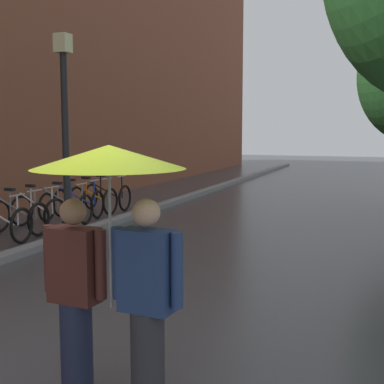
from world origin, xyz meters
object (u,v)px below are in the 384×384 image
object	(u,v)px
parked_bicycle_7	(93,200)
street_lamp_post	(65,125)
parked_bicycle_3	(19,216)
couple_under_umbrella	(110,232)
parked_bicycle_8	(108,196)
parked_bicycle_5	(66,207)
parked_bicycle_4	(38,211)
parked_bicycle_6	(79,203)

from	to	relation	value
parked_bicycle_7	street_lamp_post	xyz separation A→B (m)	(1.79, -3.78, 1.87)
parked_bicycle_3	couple_under_umbrella	world-z (taller)	couple_under_umbrella
parked_bicycle_7	parked_bicycle_8	size ratio (longest dim) A/B	1.00
parked_bicycle_5	couple_under_umbrella	bearing A→B (deg)	-53.43
parked_bicycle_8	parked_bicycle_4	bearing A→B (deg)	-92.35
parked_bicycle_5	parked_bicycle_6	bearing A→B (deg)	100.89
parked_bicycle_4	street_lamp_post	world-z (taller)	street_lamp_post
parked_bicycle_6	couple_under_umbrella	distance (m)	9.26
parked_bicycle_3	parked_bicycle_8	xyz separation A→B (m)	(0.06, 3.56, 0.00)
parked_bicycle_4	parked_bicycle_7	bearing A→B (deg)	87.21
street_lamp_post	parked_bicycle_6	bearing A→B (deg)	119.98
parked_bicycle_4	parked_bicycle_7	xyz separation A→B (m)	(0.10, 2.12, 0.00)
street_lamp_post	parked_bicycle_8	bearing A→B (deg)	111.55
parked_bicycle_6	street_lamp_post	size ratio (longest dim) A/B	0.30
parked_bicycle_3	street_lamp_post	xyz separation A→B (m)	(1.84, -0.94, 1.87)
parked_bicycle_8	couple_under_umbrella	xyz separation A→B (m)	(5.15, -8.91, 1.02)
parked_bicycle_3	street_lamp_post	bearing A→B (deg)	-27.02
parked_bicycle_3	parked_bicycle_8	distance (m)	3.56
parked_bicycle_6	parked_bicycle_7	size ratio (longest dim) A/B	1.03
parked_bicycle_4	parked_bicycle_6	bearing A→B (deg)	87.71
parked_bicycle_5	parked_bicycle_8	size ratio (longest dim) A/B	1.02
parked_bicycle_5	couple_under_umbrella	xyz separation A→B (m)	(5.06, -6.82, 1.02)
parked_bicycle_5	parked_bicycle_7	size ratio (longest dim) A/B	1.02
parked_bicycle_8	street_lamp_post	world-z (taller)	street_lamp_post
parked_bicycle_8	couple_under_umbrella	world-z (taller)	couple_under_umbrella
parked_bicycle_7	parked_bicycle_3	bearing A→B (deg)	-91.00
parked_bicycle_3	parked_bicycle_4	distance (m)	0.72
parked_bicycle_3	parked_bicycle_5	world-z (taller)	same
parked_bicycle_8	couple_under_umbrella	distance (m)	10.34
parked_bicycle_5	parked_bicycle_8	world-z (taller)	same
parked_bicycle_5	parked_bicycle_6	xyz separation A→B (m)	(-0.15, 0.77, 0.00)
parked_bicycle_4	parked_bicycle_8	world-z (taller)	same
parked_bicycle_5	street_lamp_post	world-z (taller)	street_lamp_post
street_lamp_post	parked_bicycle_4	bearing A→B (deg)	138.85
parked_bicycle_8	parked_bicycle_5	bearing A→B (deg)	-87.48
parked_bicycle_3	parked_bicycle_8	bearing A→B (deg)	88.99
parked_bicycle_3	parked_bicycle_7	world-z (taller)	same
parked_bicycle_7	street_lamp_post	bearing A→B (deg)	-64.66
parked_bicycle_6	couple_under_umbrella	xyz separation A→B (m)	(5.21, -7.59, 1.02)
parked_bicycle_5	parked_bicycle_7	world-z (taller)	same
couple_under_umbrella	street_lamp_post	size ratio (longest dim) A/B	0.54
parked_bicycle_6	street_lamp_post	world-z (taller)	street_lamp_post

